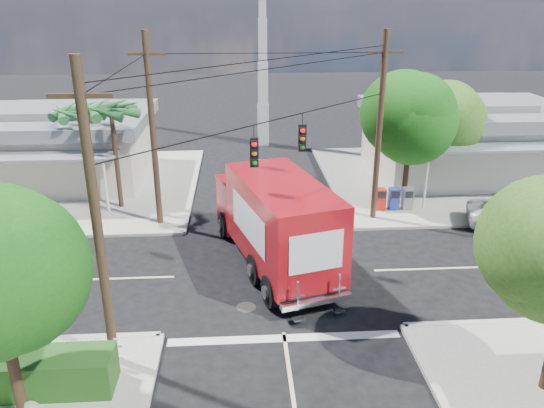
{
  "coord_description": "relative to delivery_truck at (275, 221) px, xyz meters",
  "views": [
    {
      "loc": [
        -1.32,
        -18.58,
        10.26
      ],
      "look_at": [
        0.0,
        2.0,
        2.2
      ],
      "focal_mm": 35.0,
      "sensor_mm": 36.0,
      "label": 1
    }
  ],
  "objects": [
    {
      "name": "radio_tower",
      "position": [
        0.45,
        19.16,
        3.71
      ],
      "size": [
        0.8,
        0.8,
        17.0
      ],
      "color": "silver",
      "rests_on": "ground"
    },
    {
      "name": "sidewalk_nw",
      "position": [
        -10.92,
        10.04,
        -1.86
      ],
      "size": [
        14.12,
        14.12,
        0.14
      ],
      "color": "#9C978D",
      "rests_on": "ground"
    },
    {
      "name": "tree_ne_front",
      "position": [
        7.16,
        5.91,
        2.84
      ],
      "size": [
        4.21,
        4.14,
        6.66
      ],
      "color": "#422D1C",
      "rests_on": "sidewalk_ne"
    },
    {
      "name": "vending_boxes",
      "position": [
        6.45,
        5.36,
        -1.24
      ],
      "size": [
        1.9,
        0.5,
        1.1
      ],
      "color": "red",
      "rests_on": "sidewalk_ne"
    },
    {
      "name": "delivery_truck",
      "position": [
        0.0,
        0.0,
        0.0
      ],
      "size": [
        4.91,
        9.14,
        3.8
      ],
      "color": "black",
      "rests_on": "ground"
    },
    {
      "name": "palm_nw_front",
      "position": [
        -7.55,
        6.66,
        3.11
      ],
      "size": [
        3.01,
        3.08,
        5.59
      ],
      "color": "#422D1C",
      "rests_on": "sidewalk_nw"
    },
    {
      "name": "ground",
      "position": [
        -0.05,
        -0.84,
        -1.93
      ],
      "size": [
        120.0,
        120.0,
        0.0
      ],
      "primitive_type": "plane",
      "color": "black",
      "rests_on": "ground"
    },
    {
      "name": "building_nw",
      "position": [
        -12.05,
        11.62,
        0.29
      ],
      "size": [
        10.8,
        10.2,
        4.3
      ],
      "color": "beige",
      "rests_on": "sidewalk_nw"
    },
    {
      "name": "tree_ne_back",
      "position": [
        9.76,
        8.11,
        2.26
      ],
      "size": [
        3.77,
        3.66,
        5.82
      ],
      "color": "#422D1C",
      "rests_on": "sidewalk_ne"
    },
    {
      "name": "utility_poles",
      "position": [
        -1.63,
        0.76,
        2.74
      ],
      "size": [
        12.0,
        10.68,
        9.0
      ],
      "color": "#473321",
      "rests_on": "ground"
    },
    {
      "name": "building_ne",
      "position": [
        12.45,
        11.12,
        0.39
      ],
      "size": [
        11.8,
        10.2,
        4.5
      ],
      "color": "beige",
      "rests_on": "sidewalk_ne"
    },
    {
      "name": "picket_fence",
      "position": [
        -7.85,
        -6.44,
        -1.25
      ],
      "size": [
        5.94,
        0.06,
        1.0
      ],
      "color": "silver",
      "rests_on": "sidewalk_sw"
    },
    {
      "name": "palm_nw_back",
      "position": [
        -9.55,
        8.16,
        2.74
      ],
      "size": [
        3.01,
        3.08,
        5.19
      ],
      "color": "#422D1C",
      "rests_on": "sidewalk_nw"
    },
    {
      "name": "parked_car",
      "position": [
        11.86,
        2.62,
        -1.22
      ],
      "size": [
        5.6,
        3.83,
        1.42
      ],
      "primitive_type": "imported",
      "rotation": [
        0.0,
        0.0,
        1.26
      ],
      "color": "silver",
      "rests_on": "ground"
    },
    {
      "name": "sidewalk_ne",
      "position": [
        10.83,
        10.04,
        -1.86
      ],
      "size": [
        14.12,
        14.12,
        0.14
      ],
      "color": "#9C978D",
      "rests_on": "ground"
    },
    {
      "name": "road_markings",
      "position": [
        -0.05,
        -2.32,
        -1.92
      ],
      "size": [
        32.0,
        32.0,
        0.01
      ],
      "color": "beige",
      "rests_on": "ground"
    }
  ]
}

